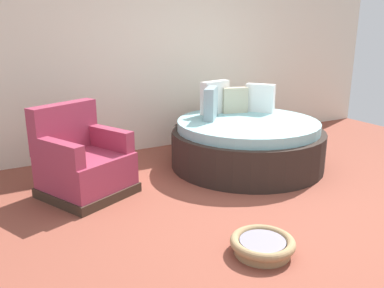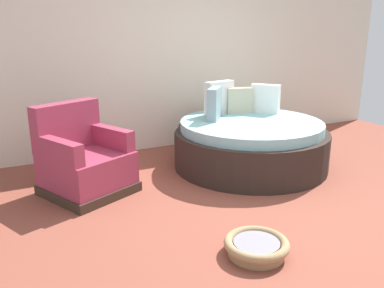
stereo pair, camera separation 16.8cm
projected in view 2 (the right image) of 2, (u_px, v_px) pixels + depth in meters
The scene contains 5 objects.
ground_plane at pixel (264, 213), 3.83m from camera, with size 8.00×8.00×0.02m, color brown.
back_wall at pixel (161, 54), 5.64m from camera, with size 8.00×0.12×2.67m, color silver.
round_daybed at pixel (250, 143), 5.04m from camera, with size 1.91×1.91×1.02m.
red_armchair at pixel (84, 162), 4.23m from camera, with size 1.06×1.06×0.94m.
pet_basket at pixel (256, 246), 3.10m from camera, with size 0.51×0.51×0.13m.
Camera 2 is at (-2.17, -2.82, 1.70)m, focal length 37.49 mm.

